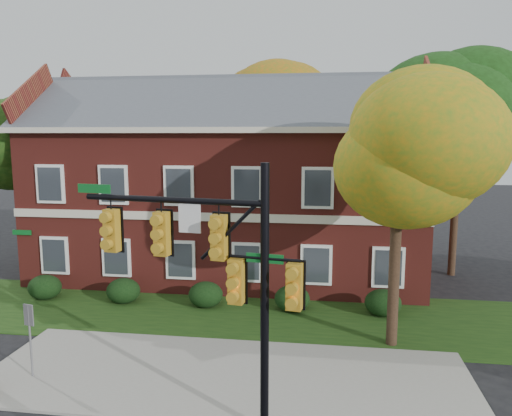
# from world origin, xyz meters

# --- Properties ---
(ground) EXTENTS (120.00, 120.00, 0.00)m
(ground) POSITION_xyz_m (0.00, 0.00, 0.00)
(ground) COLOR black
(ground) RESTS_ON ground
(sidewalk) EXTENTS (14.00, 5.00, 0.08)m
(sidewalk) POSITION_xyz_m (0.00, 1.00, 0.04)
(sidewalk) COLOR gray
(sidewalk) RESTS_ON ground
(grass_strip) EXTENTS (30.00, 6.00, 0.04)m
(grass_strip) POSITION_xyz_m (0.00, 6.00, 0.02)
(grass_strip) COLOR #193811
(grass_strip) RESTS_ON ground
(apartment_building) EXTENTS (18.80, 8.80, 9.74)m
(apartment_building) POSITION_xyz_m (-2.00, 11.95, 4.99)
(apartment_building) COLOR maroon
(apartment_building) RESTS_ON ground
(hedge_far_left) EXTENTS (1.40, 1.26, 1.05)m
(hedge_far_left) POSITION_xyz_m (-9.00, 6.70, 0.53)
(hedge_far_left) COLOR black
(hedge_far_left) RESTS_ON ground
(hedge_left) EXTENTS (1.40, 1.26, 1.05)m
(hedge_left) POSITION_xyz_m (-5.50, 6.70, 0.53)
(hedge_left) COLOR black
(hedge_left) RESTS_ON ground
(hedge_center) EXTENTS (1.40, 1.26, 1.05)m
(hedge_center) POSITION_xyz_m (-2.00, 6.70, 0.53)
(hedge_center) COLOR black
(hedge_center) RESTS_ON ground
(hedge_right) EXTENTS (1.40, 1.26, 1.05)m
(hedge_right) POSITION_xyz_m (1.50, 6.70, 0.53)
(hedge_right) COLOR black
(hedge_right) RESTS_ON ground
(hedge_far_right) EXTENTS (1.40, 1.26, 1.05)m
(hedge_far_right) POSITION_xyz_m (5.00, 6.70, 0.53)
(hedge_far_right) COLOR black
(hedge_far_right) RESTS_ON ground
(tree_near_right) EXTENTS (4.50, 4.25, 8.58)m
(tree_near_right) POSITION_xyz_m (5.22, 3.87, 6.67)
(tree_near_right) COLOR black
(tree_near_right) RESTS_ON ground
(tree_left_rear) EXTENTS (5.40, 5.10, 8.88)m
(tree_left_rear) POSITION_xyz_m (-11.73, 10.84, 6.68)
(tree_left_rear) COLOR black
(tree_left_rear) RESTS_ON ground
(tree_right_rear) EXTENTS (6.30, 5.95, 10.62)m
(tree_right_rear) POSITION_xyz_m (9.31, 12.81, 8.12)
(tree_right_rear) COLOR black
(tree_right_rear) RESTS_ON ground
(tree_far_rear) EXTENTS (6.84, 6.46, 11.52)m
(tree_far_rear) POSITION_xyz_m (-0.66, 19.79, 8.84)
(tree_far_rear) COLOR black
(tree_far_rear) RESTS_ON ground
(traffic_signal) EXTENTS (5.64, 1.07, 6.35)m
(traffic_signal) POSITION_xyz_m (0.30, -1.32, 3.94)
(traffic_signal) COLOR gray
(traffic_signal) RESTS_ON ground
(sign_post) EXTENTS (0.32, 0.11, 2.22)m
(sign_post) POSITION_xyz_m (-5.50, 0.18, 1.51)
(sign_post) COLOR slate
(sign_post) RESTS_ON ground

